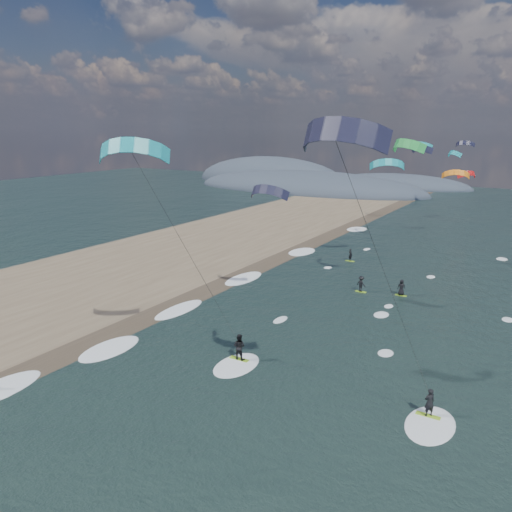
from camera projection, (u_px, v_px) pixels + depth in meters
The scene contains 9 objects.
ground at pixel (155, 431), 26.88m from camera, with size 260.00×260.00×0.00m, color black.
sand_strip at pixel (39, 300), 47.29m from camera, with size 26.00×240.00×0.00m, color brown.
wet_sand_strip at pixel (130, 325), 41.21m from camera, with size 3.00×240.00×0.00m, color #382D23.
coastal_hills at pixel (302, 186), 138.55m from camera, with size 80.00×41.00×15.00m.
kitesurfer_near_a at pixel (355, 200), 22.63m from camera, with size 7.72×8.44×16.76m.
kitesurfer_near_b at pixel (165, 217), 30.14m from camera, with size 7.33×9.10×15.84m.
far_kitesurfers at pixel (371, 279), 50.96m from camera, with size 10.04×11.30×1.64m.
bg_kite_field at pixel (425, 157), 68.91m from camera, with size 12.58×71.27×7.35m.
shoreline_surf at pixel (179, 311), 44.52m from camera, with size 2.40×79.40×0.11m.
Camera 1 is at (17.00, -17.29, 15.93)m, focal length 35.00 mm.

